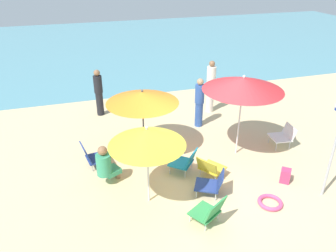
{
  "coord_description": "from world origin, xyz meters",
  "views": [
    {
      "loc": [
        -2.81,
        -6.05,
        4.66
      ],
      "look_at": [
        -0.56,
        1.3,
        0.7
      ],
      "focal_mm": 35.48,
      "sensor_mm": 36.0,
      "label": 1
    }
  ],
  "objects_px": {
    "umbrella_orange": "(142,97)",
    "person_d": "(106,165)",
    "umbrella_red": "(243,84)",
    "swim_ring": "(270,202)",
    "beach_chair_b": "(212,183)",
    "person_b": "(99,92)",
    "beach_chair_d": "(185,161)",
    "beach_chair_e": "(92,156)",
    "person_a": "(199,102)",
    "umbrella_yellow": "(147,137)",
    "beach_chair_a": "(284,135)",
    "beach_bag": "(285,176)",
    "beach_chair_f": "(210,211)",
    "person_c": "(211,86)",
    "beach_chair_c": "(210,167)"
  },
  "relations": [
    {
      "from": "beach_chair_b",
      "to": "beach_chair_f",
      "type": "xyz_separation_m",
      "value": [
        -0.41,
        -0.81,
        0.02
      ]
    },
    {
      "from": "person_a",
      "to": "beach_bag",
      "type": "relative_size",
      "value": 4.56
    },
    {
      "from": "umbrella_orange",
      "to": "person_d",
      "type": "distance_m",
      "value": 1.87
    },
    {
      "from": "person_b",
      "to": "swim_ring",
      "type": "xyz_separation_m",
      "value": [
        2.87,
        -5.52,
        -0.73
      ]
    },
    {
      "from": "beach_chair_e",
      "to": "swim_ring",
      "type": "relative_size",
      "value": 1.31
    },
    {
      "from": "beach_chair_b",
      "to": "beach_chair_c",
      "type": "bearing_deg",
      "value": -81.03
    },
    {
      "from": "person_d",
      "to": "beach_bag",
      "type": "distance_m",
      "value": 4.1
    },
    {
      "from": "umbrella_orange",
      "to": "person_a",
      "type": "relative_size",
      "value": 1.19
    },
    {
      "from": "beach_chair_d",
      "to": "beach_chair_e",
      "type": "height_order",
      "value": "beach_chair_e"
    },
    {
      "from": "beach_chair_c",
      "to": "beach_chair_f",
      "type": "height_order",
      "value": "beach_chair_f"
    },
    {
      "from": "umbrella_red",
      "to": "beach_chair_b",
      "type": "bearing_deg",
      "value": -133.26
    },
    {
      "from": "person_a",
      "to": "beach_chair_f",
      "type": "bearing_deg",
      "value": -149.71
    },
    {
      "from": "umbrella_yellow",
      "to": "beach_chair_a",
      "type": "relative_size",
      "value": 2.89
    },
    {
      "from": "beach_chair_a",
      "to": "swim_ring",
      "type": "bearing_deg",
      "value": 57.16
    },
    {
      "from": "beach_chair_e",
      "to": "person_a",
      "type": "relative_size",
      "value": 0.46
    },
    {
      "from": "beach_chair_b",
      "to": "beach_chair_e",
      "type": "relative_size",
      "value": 1.09
    },
    {
      "from": "beach_chair_e",
      "to": "swim_ring",
      "type": "bearing_deg",
      "value": -45.87
    },
    {
      "from": "beach_chair_f",
      "to": "person_d",
      "type": "relative_size",
      "value": 0.75
    },
    {
      "from": "beach_chair_d",
      "to": "beach_chair_b",
      "type": "bearing_deg",
      "value": 148.04
    },
    {
      "from": "umbrella_red",
      "to": "person_b",
      "type": "relative_size",
      "value": 1.41
    },
    {
      "from": "beach_chair_e",
      "to": "beach_chair_f",
      "type": "bearing_deg",
      "value": -63.22
    },
    {
      "from": "person_a",
      "to": "beach_chair_a",
      "type": "bearing_deg",
      "value": -86.61
    },
    {
      "from": "person_c",
      "to": "umbrella_orange",
      "type": "bearing_deg",
      "value": 111.35
    },
    {
      "from": "beach_chair_d",
      "to": "beach_bag",
      "type": "relative_size",
      "value": 2.33
    },
    {
      "from": "person_a",
      "to": "person_d",
      "type": "xyz_separation_m",
      "value": [
        -3.07,
        -2.1,
        -0.26
      ]
    },
    {
      "from": "person_c",
      "to": "person_d",
      "type": "xyz_separation_m",
      "value": [
        -3.82,
        -2.98,
        -0.37
      ]
    },
    {
      "from": "beach_chair_e",
      "to": "beach_bag",
      "type": "distance_m",
      "value": 4.59
    },
    {
      "from": "beach_chair_b",
      "to": "person_b",
      "type": "bearing_deg",
      "value": -41.28
    },
    {
      "from": "person_d",
      "to": "swim_ring",
      "type": "distance_m",
      "value": 3.64
    },
    {
      "from": "person_c",
      "to": "person_d",
      "type": "bearing_deg",
      "value": 113.65
    },
    {
      "from": "umbrella_red",
      "to": "swim_ring",
      "type": "distance_m",
      "value": 2.8
    },
    {
      "from": "umbrella_red",
      "to": "person_a",
      "type": "xyz_separation_m",
      "value": [
        -0.36,
        1.77,
        -1.16
      ]
    },
    {
      "from": "beach_chair_a",
      "to": "person_d",
      "type": "xyz_separation_m",
      "value": [
        -4.83,
        -0.29,
        0.18
      ]
    },
    {
      "from": "beach_chair_d",
      "to": "person_d",
      "type": "relative_size",
      "value": 0.78
    },
    {
      "from": "person_b",
      "to": "beach_chair_d",
      "type": "bearing_deg",
      "value": -18.81
    },
    {
      "from": "beach_chair_d",
      "to": "person_c",
      "type": "xyz_separation_m",
      "value": [
        1.98,
        3.11,
        0.55
      ]
    },
    {
      "from": "beach_chair_d",
      "to": "person_b",
      "type": "bearing_deg",
      "value": -27.11
    },
    {
      "from": "beach_chair_b",
      "to": "beach_chair_f",
      "type": "bearing_deg",
      "value": 91.13
    },
    {
      "from": "umbrella_red",
      "to": "swim_ring",
      "type": "relative_size",
      "value": 4.09
    },
    {
      "from": "umbrella_orange",
      "to": "beach_chair_b",
      "type": "distance_m",
      "value": 2.67
    },
    {
      "from": "beach_chair_d",
      "to": "swim_ring",
      "type": "xyz_separation_m",
      "value": [
        1.33,
        -1.6,
        -0.28
      ]
    },
    {
      "from": "beach_chair_f",
      "to": "person_c",
      "type": "bearing_deg",
      "value": -54.51
    },
    {
      "from": "beach_chair_d",
      "to": "umbrella_red",
      "type": "bearing_deg",
      "value": -122.8
    },
    {
      "from": "umbrella_yellow",
      "to": "beach_chair_f",
      "type": "height_order",
      "value": "umbrella_yellow"
    },
    {
      "from": "beach_chair_d",
      "to": "beach_chair_f",
      "type": "bearing_deg",
      "value": 127.17
    },
    {
      "from": "beach_chair_b",
      "to": "beach_chair_c",
      "type": "height_order",
      "value": "beach_chair_c"
    },
    {
      "from": "umbrella_yellow",
      "to": "beach_chair_c",
      "type": "distance_m",
      "value": 2.02
    },
    {
      "from": "swim_ring",
      "to": "umbrella_yellow",
      "type": "bearing_deg",
      "value": 160.33
    },
    {
      "from": "umbrella_red",
      "to": "umbrella_yellow",
      "type": "relative_size",
      "value": 1.2
    },
    {
      "from": "swim_ring",
      "to": "beach_bag",
      "type": "distance_m",
      "value": 0.96
    }
  ]
}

